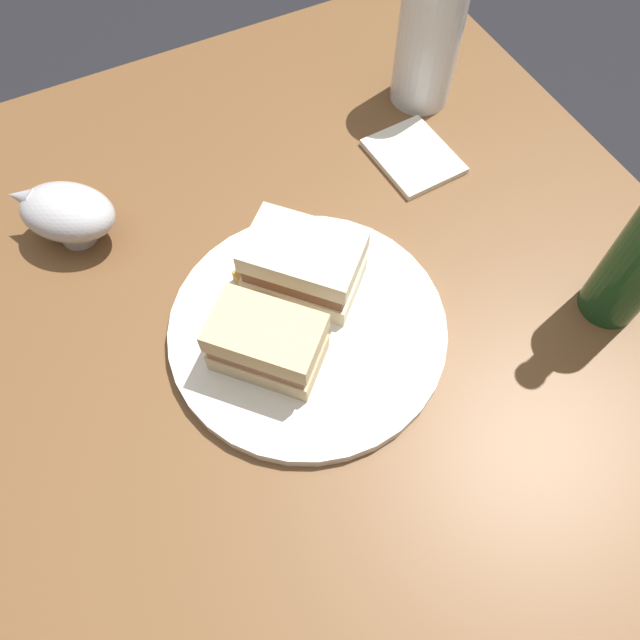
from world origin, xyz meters
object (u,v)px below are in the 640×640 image
object	(u,v)px
plate	(308,328)
sandwich_half_left	(306,263)
gravy_boat	(66,212)
pint_glass	(427,49)
napkin	(413,156)
sandwich_half_right	(269,346)

from	to	relation	value
plate	sandwich_half_left	bearing A→B (deg)	154.43
gravy_boat	plate	bearing A→B (deg)	37.51
plate	pint_glass	size ratio (longest dim) A/B	1.71
sandwich_half_left	pint_glass	world-z (taller)	pint_glass
napkin	gravy_boat	bearing A→B (deg)	-99.96
napkin	sandwich_half_left	bearing A→B (deg)	-61.09
sandwich_half_left	napkin	size ratio (longest dim) A/B	1.24
pint_glass	sandwich_half_left	bearing A→B (deg)	-52.55
sandwich_half_right	gravy_boat	distance (m)	0.29
napkin	plate	bearing A→B (deg)	-54.57
pint_glass	plate	bearing A→B (deg)	-48.91
sandwich_half_left	sandwich_half_right	xyz separation A→B (m)	(0.07, -0.07, -0.00)
plate	napkin	xyz separation A→B (m)	(-0.16, 0.23, -0.00)
pint_glass	sandwich_half_right	bearing A→B (deg)	-51.26
sandwich_half_right	napkin	bearing A→B (deg)	123.20
sandwich_half_right	gravy_boat	size ratio (longest dim) A/B	0.93
sandwich_half_right	gravy_boat	xyz separation A→B (m)	(-0.25, -0.13, -0.01)
gravy_boat	sandwich_half_right	bearing A→B (deg)	26.86
plate	napkin	size ratio (longest dim) A/B	2.63
pint_glass	gravy_boat	size ratio (longest dim) A/B	1.29
napkin	pint_glass	bearing A→B (deg)	144.85
pint_glass	gravy_boat	distance (m)	0.48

